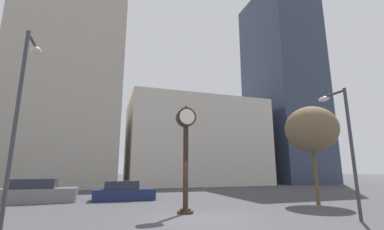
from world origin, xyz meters
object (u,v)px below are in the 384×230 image
object	(u,v)px
street_lamp_right	(342,129)
street_lamp_left	(22,97)
bare_tree	(311,129)
car_grey	(36,192)
car_navy	(124,192)
street_clock	(186,144)

from	to	relation	value
street_lamp_right	street_lamp_left	bearing A→B (deg)	173.21
street_lamp_right	bare_tree	world-z (taller)	bare_tree
bare_tree	street_lamp_right	bearing A→B (deg)	-119.80
car_grey	street_lamp_left	distance (m)	9.70
car_navy	bare_tree	distance (m)	13.26
car_grey	street_clock	bearing A→B (deg)	-41.36
car_navy	street_lamp_right	bearing A→B (deg)	-46.90
car_grey	car_navy	xyz separation A→B (m)	(5.38, -0.33, -0.08)
street_clock	street_lamp_left	size ratio (longest dim) A/B	0.75
car_navy	street_lamp_right	size ratio (longest dim) A/B	0.73
street_clock	car_navy	bearing A→B (deg)	111.11
street_lamp_left	bare_tree	size ratio (longest dim) A/B	1.14
bare_tree	street_clock	bearing A→B (deg)	-173.71
street_lamp_right	car_navy	bearing A→B (deg)	131.21
street_clock	street_lamp_right	distance (m)	7.25
street_clock	street_lamp_right	bearing A→B (deg)	-29.67
car_grey	car_navy	size ratio (longest dim) A/B	1.15
street_lamp_right	bare_tree	size ratio (longest dim) A/B	0.92
car_grey	street_lamp_right	world-z (taller)	street_lamp_right
car_grey	street_lamp_right	size ratio (longest dim) A/B	0.83
car_navy	bare_tree	size ratio (longest dim) A/B	0.67
car_navy	street_lamp_left	size ratio (longest dim) A/B	0.59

